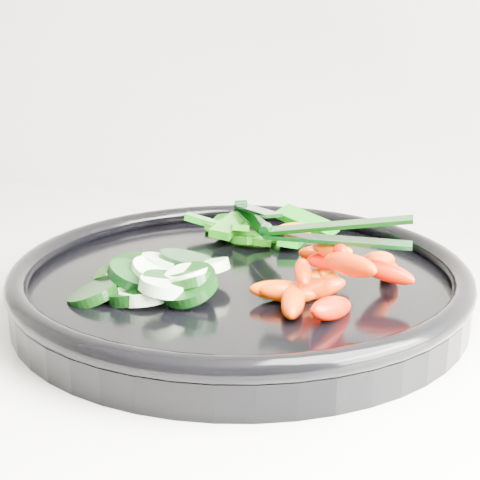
% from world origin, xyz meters
% --- Properties ---
extents(veggie_tray, '(0.46, 0.46, 0.04)m').
position_xyz_m(veggie_tray, '(0.40, 1.67, 0.95)').
color(veggie_tray, black).
rests_on(veggie_tray, counter).
extents(cucumber_pile, '(0.13, 0.13, 0.04)m').
position_xyz_m(cucumber_pile, '(0.34, 1.61, 0.96)').
color(cucumber_pile, black).
rests_on(cucumber_pile, veggie_tray).
extents(carrot_pile, '(0.12, 0.14, 0.06)m').
position_xyz_m(carrot_pile, '(0.48, 1.65, 0.97)').
color(carrot_pile, red).
rests_on(carrot_pile, veggie_tray).
extents(pepper_pile, '(0.15, 0.10, 0.04)m').
position_xyz_m(pepper_pile, '(0.38, 1.77, 0.96)').
color(pepper_pile, '#16710A').
rests_on(pepper_pile, veggie_tray).
extents(tong_carrot, '(0.11, 0.03, 0.02)m').
position_xyz_m(tong_carrot, '(0.48, 1.65, 1.00)').
color(tong_carrot, black).
rests_on(tong_carrot, carrot_pile).
extents(tong_pepper, '(0.08, 0.10, 0.02)m').
position_xyz_m(tong_pepper, '(0.38, 1.76, 0.98)').
color(tong_pepper, black).
rests_on(tong_pepper, pepper_pile).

